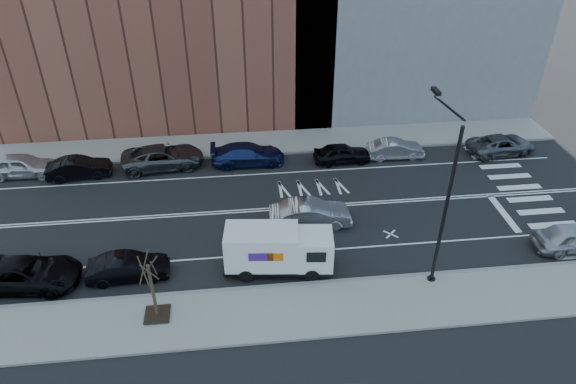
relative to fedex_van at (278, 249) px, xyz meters
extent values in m
plane|color=black|center=(0.90, 5.60, -1.38)|extent=(120.00, 120.00, 0.00)
cube|color=gray|center=(0.90, -3.20, -1.30)|extent=(44.00, 3.60, 0.15)
cube|color=gray|center=(0.90, 14.40, -1.30)|extent=(44.00, 3.60, 0.15)
cube|color=gray|center=(0.90, -1.40, -1.29)|extent=(44.00, 0.25, 0.17)
cube|color=gray|center=(0.90, 12.60, -1.29)|extent=(44.00, 0.25, 0.17)
cylinder|color=black|center=(7.90, -1.80, 3.12)|extent=(0.18, 0.18, 9.00)
cylinder|color=black|center=(7.90, -1.80, -1.28)|extent=(0.44, 0.44, 0.20)
sphere|color=black|center=(7.90, -1.80, 7.57)|extent=(0.20, 0.20, 0.20)
cylinder|color=black|center=(7.90, -0.10, 7.72)|extent=(0.11, 3.49, 0.48)
cube|color=black|center=(7.90, 1.60, 7.82)|extent=(0.25, 0.80, 0.18)
cube|color=#FFF2CC|center=(7.90, 1.60, 7.72)|extent=(0.18, 0.55, 0.03)
cube|color=black|center=(-6.10, -2.80, -1.15)|extent=(1.20, 1.20, 0.04)
cylinder|color=#382B1E|center=(-6.10, -2.80, 0.37)|extent=(0.16, 0.16, 3.20)
cylinder|color=#382B1E|center=(-5.85, -2.80, 1.77)|extent=(0.06, 0.80, 1.44)
cylinder|color=#382B1E|center=(-6.02, -2.56, 1.77)|extent=(0.81, 0.31, 1.19)
cylinder|color=#382B1E|center=(-6.30, -2.65, 1.77)|extent=(0.58, 0.76, 1.50)
cylinder|color=#382B1E|center=(-6.30, -2.95, 1.77)|extent=(0.47, 0.61, 1.37)
cylinder|color=#382B1E|center=(-6.02, -3.04, 1.77)|extent=(0.72, 0.29, 1.13)
cube|color=black|center=(-0.02, 0.00, -0.97)|extent=(5.78, 2.47, 0.27)
cube|color=white|center=(1.96, -0.21, 0.03)|extent=(2.00, 2.12, 1.81)
cube|color=black|center=(2.88, -0.30, 0.30)|extent=(0.23, 1.67, 0.86)
cube|color=black|center=(1.86, -1.19, 0.30)|extent=(0.99, 0.14, 0.63)
cube|color=black|center=(2.07, 0.78, 0.30)|extent=(0.99, 0.14, 0.63)
cube|color=black|center=(2.85, -0.30, -0.88)|extent=(0.32, 1.81, 0.32)
cube|color=white|center=(-0.83, 0.09, 0.21)|extent=(3.99, 2.38, 2.08)
cube|color=#47198C|center=(-0.93, -0.92, 0.34)|extent=(1.26, 0.15, 0.50)
cube|color=orange|center=(-0.21, -1.00, 0.34)|extent=(0.81, 0.10, 0.50)
cube|color=#47198C|center=(-0.72, 1.09, 0.34)|extent=(1.26, 0.15, 0.50)
cube|color=orange|center=(0.00, 1.02, 0.34)|extent=(0.81, 0.10, 0.50)
cylinder|color=black|center=(1.69, -1.09, -1.00)|extent=(0.78, 0.33, 0.76)
cylinder|color=black|center=(1.88, 0.71, -1.00)|extent=(0.78, 0.33, 0.76)
cylinder|color=black|center=(-1.73, -0.73, -1.00)|extent=(0.78, 0.33, 0.76)
cylinder|color=black|center=(-1.54, 1.07, -1.00)|extent=(0.78, 0.33, 0.76)
imported|color=silver|center=(-16.65, 11.59, -0.59)|extent=(4.73, 2.08, 1.59)
imported|color=black|center=(-12.70, 10.95, -0.67)|extent=(4.42, 1.97, 1.41)
imported|color=#45494C|center=(-7.10, 11.69, -0.59)|extent=(5.94, 3.23, 1.58)
imported|color=navy|center=(-1.09, 11.49, -0.62)|extent=(5.24, 2.16, 1.52)
imported|color=black|center=(5.68, 11.00, -0.69)|extent=(4.10, 1.73, 1.38)
imported|color=#ADACB1|center=(9.70, 11.22, -0.70)|extent=(4.13, 1.49, 1.36)
imported|color=#575A60|center=(17.70, 10.97, -0.69)|extent=(5.20, 2.82, 1.38)
imported|color=#A9A8AD|center=(2.30, 3.72, -0.58)|extent=(4.85, 1.73, 1.59)
imported|color=black|center=(-7.85, 0.22, -0.69)|extent=(4.26, 1.66, 1.38)
imported|color=black|center=(-12.94, 0.27, -0.62)|extent=(5.66, 3.02, 1.51)
imported|color=#B8B9BD|center=(16.73, -0.11, -0.60)|extent=(4.60, 1.92, 1.56)
camera|label=1|loc=(-1.74, -20.71, 17.40)|focal=32.00mm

